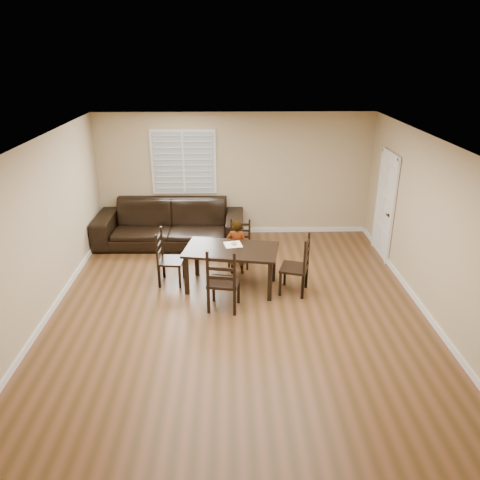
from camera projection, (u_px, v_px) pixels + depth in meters
name	position (u px, v px, depth m)	size (l,w,h in m)	color
ground	(238.00, 311.00, 7.55)	(7.00, 7.00, 0.00)	brown
room	(240.00, 201.00, 7.02)	(6.04, 7.04, 2.72)	tan
dining_table	(231.00, 253.00, 8.07)	(1.72, 1.16, 0.74)	black
chair_near	(240.00, 244.00, 9.08)	(0.46, 0.44, 0.90)	black
chair_far	(222.00, 285.00, 7.35)	(0.56, 0.53, 1.08)	black
chair_left	(164.00, 259.00, 8.31)	(0.46, 0.49, 1.00)	black
chair_right	(302.00, 268.00, 7.95)	(0.56, 0.59, 1.05)	black
child	(237.00, 247.00, 8.64)	(0.38, 0.25, 1.05)	gray
napkin	(233.00, 244.00, 8.20)	(0.30, 0.30, 0.00)	white
donut	(234.00, 243.00, 8.19)	(0.11, 0.11, 0.04)	#C78247
sofa	(170.00, 223.00, 10.00)	(3.13, 1.22, 0.91)	black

